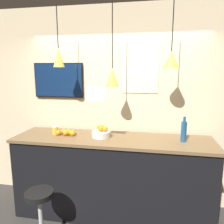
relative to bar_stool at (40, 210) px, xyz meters
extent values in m
cube|color=beige|center=(0.71, 1.13, 1.03)|extent=(8.00, 0.06, 2.90)
cube|color=black|center=(0.71, 0.68, 0.11)|extent=(2.60, 0.65, 1.07)
cube|color=brown|center=(0.71, 0.68, 0.67)|extent=(2.64, 0.69, 0.04)
cylinder|color=#B7B7BC|center=(0.00, 0.00, -0.12)|extent=(0.05, 0.05, 0.57)
cylinder|color=black|center=(0.00, 0.00, 0.20)|extent=(0.32, 0.32, 0.06)
cylinder|color=beige|center=(0.55, 0.70, 0.73)|extent=(0.25, 0.25, 0.08)
sphere|color=orange|center=(0.55, 0.70, 0.80)|extent=(0.08, 0.08, 0.08)
sphere|color=orange|center=(0.55, 0.71, 0.81)|extent=(0.09, 0.09, 0.09)
sphere|color=orange|center=(0.52, 0.77, 0.80)|extent=(0.07, 0.07, 0.07)
sphere|color=orange|center=(0.61, 0.70, 0.80)|extent=(0.07, 0.07, 0.07)
sphere|color=orange|center=(0.08, 0.69, 0.73)|extent=(0.08, 0.08, 0.08)
sphere|color=orange|center=(-0.04, 0.67, 0.72)|extent=(0.07, 0.07, 0.07)
sphere|color=orange|center=(0.14, 0.69, 0.72)|extent=(0.07, 0.07, 0.07)
sphere|color=orange|center=(0.17, 0.67, 0.72)|extent=(0.07, 0.07, 0.07)
sphere|color=orange|center=(0.06, 0.67, 0.73)|extent=(0.08, 0.08, 0.08)
sphere|color=orange|center=(0.06, 0.70, 0.72)|extent=(0.08, 0.08, 0.08)
sphere|color=orange|center=(0.09, 0.70, 0.73)|extent=(0.08, 0.08, 0.08)
sphere|color=orange|center=(0.01, 0.74, 0.72)|extent=(0.07, 0.07, 0.07)
sphere|color=orange|center=(0.14, 0.72, 0.72)|extent=(0.07, 0.07, 0.07)
sphere|color=orange|center=(0.05, 0.70, 0.72)|extent=(0.07, 0.07, 0.07)
sphere|color=orange|center=(0.13, 0.72, 0.72)|extent=(0.07, 0.07, 0.07)
cylinder|color=navy|center=(1.62, 0.70, 0.81)|extent=(0.07, 0.07, 0.26)
cylinder|color=navy|center=(1.62, 0.70, 0.97)|extent=(0.03, 0.03, 0.06)
cylinder|color=gold|center=(-0.10, 0.70, 0.74)|extent=(0.08, 0.08, 0.10)
cylinder|color=white|center=(-0.10, 0.70, 0.80)|extent=(0.08, 0.08, 0.01)
cylinder|color=black|center=(-0.01, 0.70, 2.11)|extent=(0.01, 0.01, 0.53)
cone|color=yellow|center=(-0.01, 0.70, 1.73)|extent=(0.14, 0.14, 0.24)
sphere|color=#F9EFCC|center=(-0.01, 0.70, 1.63)|extent=(0.04, 0.04, 0.04)
cylinder|color=black|center=(0.71, 0.70, 1.98)|extent=(0.01, 0.01, 0.78)
cone|color=yellow|center=(0.71, 0.70, 1.48)|extent=(0.16, 0.16, 0.23)
sphere|color=#F9EFCC|center=(0.71, 0.70, 1.38)|extent=(0.04, 0.04, 0.04)
cylinder|color=black|center=(1.42, 0.70, 2.08)|extent=(0.01, 0.01, 0.59)
cone|color=yellow|center=(1.42, 0.70, 1.69)|extent=(0.20, 0.20, 0.20)
sphere|color=#F9EFCC|center=(1.42, 0.70, 1.61)|extent=(0.04, 0.04, 0.04)
cube|color=black|center=(-0.19, 1.08, 1.42)|extent=(0.77, 0.04, 0.52)
cube|color=#0F2347|center=(-0.19, 1.06, 1.42)|extent=(0.74, 0.01, 0.49)
cube|color=silver|center=(0.56, 0.42, 1.30)|extent=(0.24, 0.01, 0.17)
cube|color=beige|center=(1.03, 1.10, 1.60)|extent=(0.52, 0.01, 0.70)
camera|label=1|loc=(1.22, -2.05, 1.56)|focal=35.00mm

